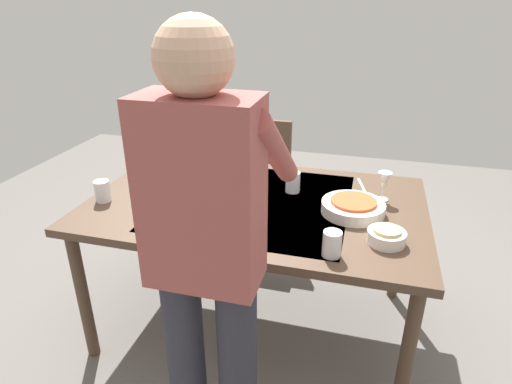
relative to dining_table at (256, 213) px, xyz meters
The scene contains 17 objects.
ground_plane 0.71m from the dining_table, ahead, with size 6.00×6.00×0.00m, color #66605B.
dining_table is the anchor object (origin of this frame).
chair_near 0.95m from the dining_table, 76.77° to the right, with size 0.40×0.40×0.91m.
person_server 0.83m from the dining_table, 93.65° to the left, with size 0.42×0.61×1.69m.
wine_bottle 0.74m from the dining_table, 24.60° to the right, with size 0.07×0.07×0.30m.
wine_glass_left 0.66m from the dining_table, 163.71° to the right, with size 0.07×0.07×0.15m.
wine_glass_right 0.36m from the dining_table, 67.24° to the right, with size 0.07×0.07×0.15m.
water_cup_near_left 0.78m from the dining_table, 15.01° to the left, with size 0.08×0.08×0.11m, color silver.
water_cup_near_right 0.26m from the dining_table, 133.87° to the right, with size 0.08×0.08×0.11m, color silver.
water_cup_far_left 0.59m from the dining_table, 136.26° to the left, with size 0.08×0.08×0.11m, color silver.
serving_bowl_pasta 0.49m from the dining_table, behind, with size 0.30×0.30×0.07m.
side_bowl_salad 0.32m from the dining_table, ahead, with size 0.18×0.18×0.07m.
side_bowl_bread 0.69m from the dining_table, 158.73° to the left, with size 0.16×0.16×0.07m.
dinner_plate_near 0.22m from the dining_table, 86.95° to the left, with size 0.23×0.23×0.01m, color white.
dinner_plate_far 0.44m from the dining_table, 37.94° to the left, with size 0.23×0.23×0.01m, color white.
table_knife 0.61m from the dining_table, 146.95° to the right, with size 0.01×0.20×0.01m, color silver.
table_fork 0.60m from the dining_table, ahead, with size 0.01×0.18×0.01m, color silver.
Camera 1 is at (-0.51, 1.89, 1.73)m, focal length 30.26 mm.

